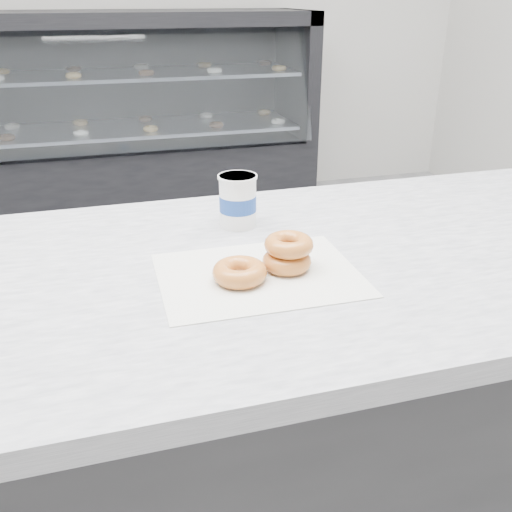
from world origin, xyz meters
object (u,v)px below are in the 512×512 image
(counter, at_px, (202,462))
(donut_stack, at_px, (288,253))
(coffee_cup, at_px, (238,200))
(display_case, at_px, (116,143))
(donut_single, at_px, (240,272))

(counter, xyz_separation_m, donut_stack, (0.16, -0.05, 0.48))
(donut_stack, height_order, coffee_cup, coffee_cup)
(donut_stack, bearing_deg, counter, 163.67)
(counter, distance_m, display_case, 2.72)
(donut_single, relative_size, coffee_cup, 0.85)
(coffee_cup, bearing_deg, donut_stack, -78.24)
(counter, distance_m, coffee_cup, 0.55)
(display_case, relative_size, donut_stack, 19.86)
(counter, height_order, donut_single, donut_single)
(display_case, distance_m, donut_single, 2.82)
(coffee_cup, bearing_deg, donut_single, -99.94)
(counter, relative_size, donut_stack, 25.32)
(counter, bearing_deg, donut_single, -45.16)
(counter, bearing_deg, donut_stack, -16.33)
(display_case, xyz_separation_m, donut_single, (0.07, -2.79, 0.43))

